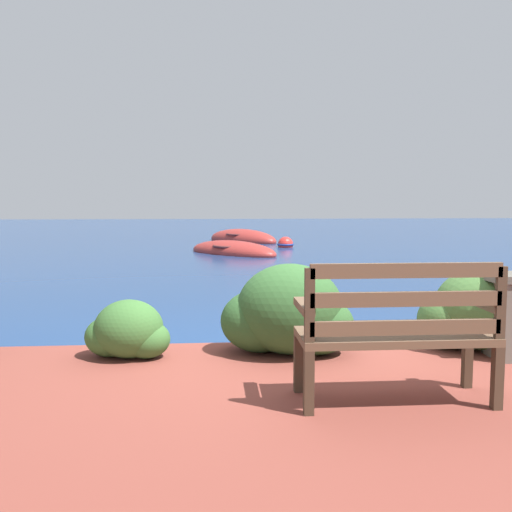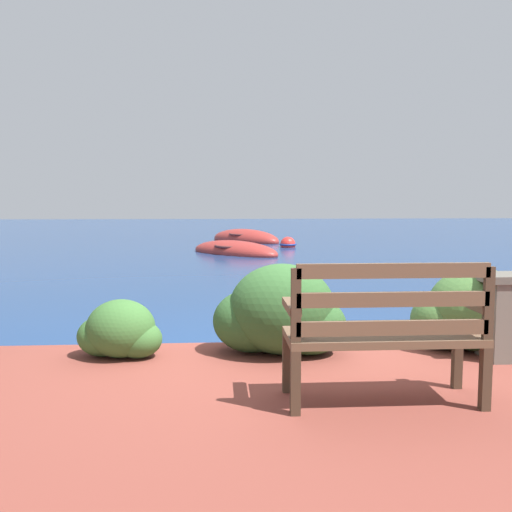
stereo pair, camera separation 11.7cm
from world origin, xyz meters
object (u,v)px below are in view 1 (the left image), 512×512
object	(u,v)px
park_bench	(397,329)
mooring_buoy	(285,244)
rowboat_nearest	(233,252)
rowboat_mid	(242,240)

from	to	relation	value
park_bench	mooring_buoy	bearing A→B (deg)	88.17
rowboat_nearest	rowboat_mid	bearing A→B (deg)	131.78
park_bench	rowboat_nearest	world-z (taller)	park_bench
rowboat_nearest	rowboat_mid	distance (m)	4.66
mooring_buoy	rowboat_nearest	bearing A→B (deg)	-130.08
park_bench	rowboat_mid	bearing A→B (deg)	93.03
park_bench	rowboat_mid	xyz separation A→B (m)	(-0.08, 17.19, -0.63)
park_bench	rowboat_nearest	distance (m)	12.58
mooring_buoy	park_bench	bearing A→B (deg)	-94.57
park_bench	rowboat_nearest	size ratio (longest dim) A/B	0.40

